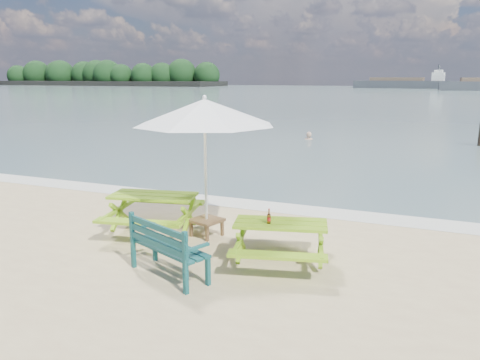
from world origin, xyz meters
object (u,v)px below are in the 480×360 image
at_px(side_table, 207,227).
at_px(picnic_table_right, 280,244).
at_px(park_bench, 169,259).
at_px(beer_bottle, 269,219).
at_px(swimmer, 308,148).
at_px(picnic_table_left, 154,214).
at_px(patio_umbrella, 205,112).

bearing_deg(side_table, picnic_table_right, -24.18).
xyz_separation_m(park_bench, side_table, (-0.30, 1.98, -0.10)).
distance_m(park_bench, side_table, 2.00).
relative_size(park_bench, beer_bottle, 6.29).
height_order(picnic_table_right, swimmer, picnic_table_right).
relative_size(picnic_table_left, park_bench, 1.39).
xyz_separation_m(park_bench, beer_bottle, (1.34, 1.03, 0.54)).
bearing_deg(side_table, park_bench, -81.33).
bearing_deg(beer_bottle, side_table, 150.08).
bearing_deg(picnic_table_left, park_bench, -51.38).
xyz_separation_m(picnic_table_right, side_table, (-1.81, 0.81, -0.17)).
height_order(park_bench, swimmer, park_bench).
height_order(beer_bottle, swimmer, beer_bottle).
distance_m(picnic_table_left, swimmer, 15.85).
bearing_deg(park_bench, patio_umbrella, 98.67).
distance_m(patio_umbrella, swimmer, 15.96).
bearing_deg(park_bench, side_table, 98.67).
distance_m(picnic_table_left, patio_umbrella, 2.39).
bearing_deg(picnic_table_right, picnic_table_left, 168.56).
bearing_deg(side_table, patio_umbrella, 180.00).
relative_size(patio_umbrella, beer_bottle, 13.77).
bearing_deg(picnic_table_right, patio_umbrella, 155.82).
height_order(picnic_table_right, side_table, picnic_table_right).
xyz_separation_m(picnic_table_left, side_table, (1.10, 0.22, -0.21)).
distance_m(side_table, beer_bottle, 2.00).
height_order(picnic_table_right, patio_umbrella, patio_umbrella).
relative_size(park_bench, patio_umbrella, 0.46).
xyz_separation_m(picnic_table_right, patio_umbrella, (-1.81, 0.81, 2.14)).
height_order(picnic_table_left, swimmer, picnic_table_left).
xyz_separation_m(picnic_table_right, swimmer, (-3.59, 16.40, -0.80)).
bearing_deg(patio_umbrella, side_table, 0.00).
xyz_separation_m(picnic_table_left, swimmer, (-0.68, 15.81, -0.84)).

